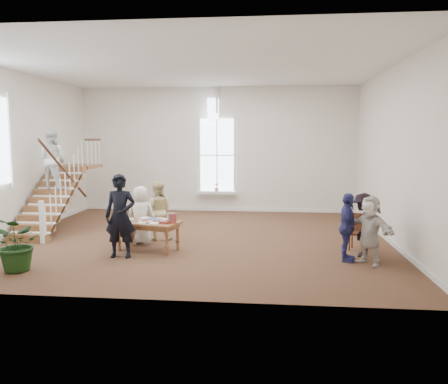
# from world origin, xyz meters

# --- Properties ---
(ground) EXTENTS (10.00, 10.00, 0.00)m
(ground) POSITION_xyz_m (0.00, 0.00, 0.00)
(ground) COLOR #492E1C
(ground) RESTS_ON ground
(room_shell) EXTENTS (10.49, 10.00, 10.00)m
(room_shell) POSITION_xyz_m (-0.00, 4.39, 0.40)
(room_shell) COLOR silver
(room_shell) RESTS_ON ground
(staircase) EXTENTS (1.10, 4.10, 2.92)m
(staircase) POSITION_xyz_m (-4.34, 0.75, 1.62)
(staircase) COLOR brown
(staircase) RESTS_ON ground
(library_table) EXTENTS (1.63, 1.10, 0.76)m
(library_table) POSITION_xyz_m (-0.99, -1.35, 0.62)
(library_table) COLOR brown
(library_table) RESTS_ON ground
(police_officer) EXTENTS (0.71, 0.49, 1.89)m
(police_officer) POSITION_xyz_m (-1.44, -2.00, 0.94)
(police_officer) COLOR black
(police_officer) RESTS_ON ground
(elderly_woman) EXTENTS (0.73, 0.48, 1.48)m
(elderly_woman) POSITION_xyz_m (-1.34, -0.75, 0.74)
(elderly_woman) COLOR white
(elderly_woman) RESTS_ON ground
(person_yellow) EXTENTS (0.82, 0.68, 1.56)m
(person_yellow) POSITION_xyz_m (-1.04, -0.25, 0.78)
(person_yellow) COLOR beige
(person_yellow) RESTS_ON ground
(woman_cluster_a) EXTENTS (0.58, 0.94, 1.50)m
(woman_cluster_a) POSITION_xyz_m (3.57, -1.82, 0.75)
(woman_cluster_a) COLOR navy
(woman_cluster_a) RESTS_ON ground
(woman_cluster_b) EXTENTS (0.81, 1.06, 1.45)m
(woman_cluster_b) POSITION_xyz_m (4.00, -1.37, 0.72)
(woman_cluster_b) COLOR black
(woman_cluster_b) RESTS_ON ground
(woman_cluster_c) EXTENTS (1.18, 1.36, 1.48)m
(woman_cluster_c) POSITION_xyz_m (4.00, -2.02, 0.74)
(woman_cluster_c) COLOR beige
(woman_cluster_c) RESTS_ON ground
(floor_plant) EXTENTS (1.28, 1.21, 1.13)m
(floor_plant) POSITION_xyz_m (-3.15, -3.22, 0.57)
(floor_plant) COLOR black
(floor_plant) RESTS_ON ground
(side_chair) EXTENTS (0.49, 0.49, 0.87)m
(side_chair) POSITION_xyz_m (4.03, -0.75, 0.47)
(side_chair) COLOR #3A210F
(side_chair) RESTS_ON ground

